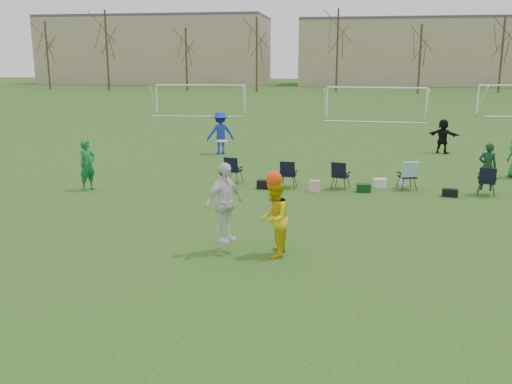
% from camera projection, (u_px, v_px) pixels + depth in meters
% --- Properties ---
extents(ground, '(260.00, 260.00, 0.00)m').
position_uv_depth(ground, '(247.00, 262.00, 12.66)').
color(ground, '#284A17').
rests_on(ground, ground).
extents(fielder_green_near, '(0.65, 0.75, 1.74)m').
position_uv_depth(fielder_green_near, '(87.00, 165.00, 19.50)').
color(fielder_green_near, '#136B31').
rests_on(fielder_green_near, ground).
extents(fielder_blue, '(1.50, 1.25, 2.02)m').
position_uv_depth(fielder_blue, '(220.00, 133.00, 27.07)').
color(fielder_blue, '#182CB5').
rests_on(fielder_blue, ground).
extents(fielder_black, '(1.57, 1.15, 1.64)m').
position_uv_depth(fielder_black, '(443.00, 136.00, 27.33)').
color(fielder_black, black).
rests_on(fielder_black, ground).
extents(center_contest, '(1.99, 1.17, 2.63)m').
position_uv_depth(center_contest, '(251.00, 210.00, 12.91)').
color(center_contest, white).
rests_on(center_contest, ground).
extents(sideline_setup, '(9.37, 1.81, 1.74)m').
position_uv_depth(sideline_setup, '(369.00, 175.00, 19.64)').
color(sideline_setup, '#0E351B').
rests_on(sideline_setup, ground).
extents(goal_left, '(7.39, 0.76, 2.46)m').
position_uv_depth(goal_left, '(201.00, 91.00, 46.50)').
color(goal_left, white).
rests_on(goal_left, ground).
extents(goal_mid, '(7.40, 0.63, 2.46)m').
position_uv_depth(goal_mid, '(376.00, 94.00, 42.35)').
color(goal_mid, white).
rests_on(goal_mid, ground).
extents(tree_line, '(110.28, 3.28, 11.40)m').
position_uv_depth(tree_line, '(339.00, 55.00, 78.62)').
color(tree_line, '#382B21').
rests_on(tree_line, ground).
extents(building_row, '(126.00, 16.00, 13.00)m').
position_uv_depth(building_row, '(378.00, 51.00, 102.52)').
color(building_row, tan).
rests_on(building_row, ground).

